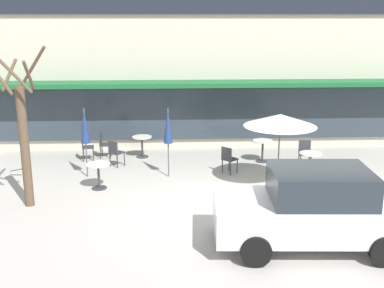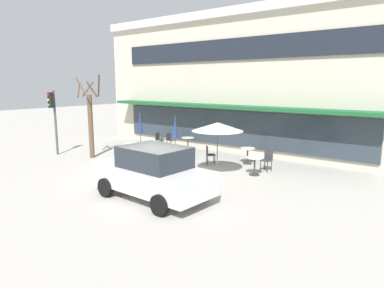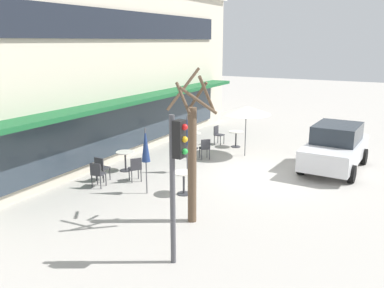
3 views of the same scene
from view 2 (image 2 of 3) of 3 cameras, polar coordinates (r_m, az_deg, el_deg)
ground_plane at (r=14.39m, az=-6.55°, el=-5.15°), size 80.00×80.00×0.00m
building_facade at (r=22.13m, az=11.79°, el=10.07°), size 18.64×9.10×7.65m
cafe_table_near_wall at (r=17.66m, az=-9.96°, el=-0.65°), size 0.70×0.70×0.76m
cafe_table_streetside at (r=14.39m, az=10.40°, el=-3.12°), size 0.70×0.70×0.76m
cafe_table_by_tree at (r=19.23m, az=-0.70°, el=0.39°), size 0.70×0.70×0.76m
cafe_table_mid_patio at (r=16.34m, az=9.25°, el=-1.50°), size 0.70×0.70×0.76m
patio_umbrella_green_folded at (r=13.94m, az=4.29°, el=2.89°), size 2.10×2.10×2.20m
patio_umbrella_cream_folded at (r=18.61m, az=-8.64°, el=3.41°), size 0.28×0.28×2.20m
patio_umbrella_corner_open at (r=16.79m, az=-2.84°, el=2.78°), size 0.28×0.28×2.20m
cafe_chair_0 at (r=15.21m, az=12.43°, el=-2.44°), size 0.44×0.44×0.89m
cafe_chair_1 at (r=18.94m, az=-4.71°, el=0.24°), size 0.56×0.56×0.89m
cafe_chair_2 at (r=15.97m, az=2.89°, el=-1.61°), size 0.57×0.57×0.89m
cafe_chair_3 at (r=20.26m, az=-5.54°, el=0.87°), size 0.46×0.46×0.89m
cafe_chair_4 at (r=20.11m, az=-3.71°, el=0.83°), size 0.41×0.41×0.89m
parked_sedan at (r=11.32m, az=-6.60°, el=-4.77°), size 4.28×2.18×1.76m
street_tree at (r=17.99m, az=-16.58°, el=3.81°), size 1.44×1.44×4.19m
traffic_light_pole at (r=19.32m, az=-22.15°, el=5.01°), size 0.26×0.44×3.40m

